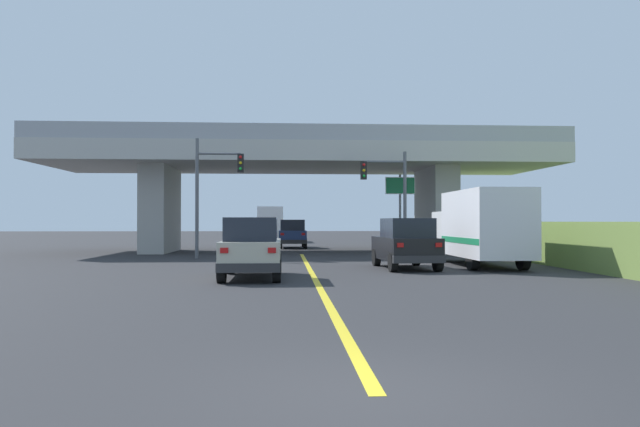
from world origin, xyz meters
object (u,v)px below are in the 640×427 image
(suv_lead, at_px, (252,248))
(traffic_signal_farside, at_px, (212,184))
(box_truck, at_px, (481,227))
(suv_crossing, at_px, (406,243))
(semi_truck_distant, at_px, (271,224))
(traffic_signal_nearside, at_px, (390,190))
(highway_sign, at_px, (400,194))
(sedan_oncoming, at_px, (292,234))

(suv_lead, bearing_deg, traffic_signal_farside, 103.74)
(traffic_signal_farside, bearing_deg, box_truck, -27.23)
(suv_lead, distance_m, suv_crossing, 6.95)
(traffic_signal_farside, xyz_separation_m, semi_truck_distant, (2.47, 25.87, -2.13))
(traffic_signal_farside, relative_size, semi_truck_distant, 0.82)
(suv_lead, relative_size, semi_truck_distant, 0.57)
(box_truck, xyz_separation_m, semi_truck_distant, (-9.52, 32.04, 0.04))
(suv_crossing, distance_m, traffic_signal_nearside, 8.48)
(highway_sign, distance_m, semi_truck_distant, 22.90)
(suv_lead, distance_m, sedan_oncoming, 22.90)
(box_truck, xyz_separation_m, traffic_signal_farside, (-11.99, 6.17, 2.17))
(semi_truck_distant, bearing_deg, sedan_oncoming, -82.43)
(box_truck, bearing_deg, traffic_signal_farside, 152.77)
(suv_crossing, distance_m, box_truck, 3.62)
(box_truck, relative_size, semi_truck_distant, 0.96)
(sedan_oncoming, xyz_separation_m, semi_truck_distant, (-1.84, 13.86, 0.68))
(suv_lead, distance_m, semi_truck_distant, 36.71)
(suv_lead, bearing_deg, suv_crossing, 31.35)
(traffic_signal_nearside, distance_m, highway_sign, 3.96)
(highway_sign, bearing_deg, suv_crossing, -100.13)
(suv_crossing, distance_m, highway_sign, 12.23)
(suv_lead, xyz_separation_m, traffic_signal_nearside, (6.77, 11.65, 2.59))
(suv_lead, bearing_deg, box_truck, 26.52)
(suv_lead, height_order, highway_sign, highway_sign)
(suv_crossing, relative_size, highway_sign, 0.92)
(semi_truck_distant, bearing_deg, suv_lead, -89.72)
(traffic_signal_farside, height_order, semi_truck_distant, traffic_signal_farside)
(suv_crossing, xyz_separation_m, highway_sign, (2.11, 11.79, 2.51))
(sedan_oncoming, bearing_deg, suv_lead, -94.17)
(sedan_oncoming, relative_size, semi_truck_distant, 0.59)
(sedan_oncoming, relative_size, traffic_signal_farside, 0.72)
(highway_sign, bearing_deg, traffic_signal_farside, -156.86)
(traffic_signal_farside, bearing_deg, suv_crossing, -40.05)
(suv_lead, bearing_deg, semi_truck_distant, 90.28)
(suv_crossing, height_order, sedan_oncoming, same)
(box_truck, distance_m, sedan_oncoming, 19.74)
(traffic_signal_farside, xyz_separation_m, highway_sign, (10.69, 4.57, -0.30))
(suv_crossing, xyz_separation_m, semi_truck_distant, (-6.11, 33.08, 0.68))
(box_truck, distance_m, highway_sign, 10.98)
(traffic_signal_nearside, xyz_separation_m, semi_truck_distant, (-6.95, 25.05, -1.91))
(suv_crossing, height_order, traffic_signal_farside, traffic_signal_farside)
(suv_lead, relative_size, box_truck, 0.60)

